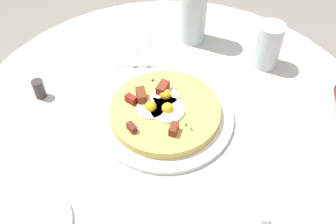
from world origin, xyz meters
TOP-DOWN VIEW (x-y plane):
  - dining_table at (0.00, 0.00)m, footprint 1.02×1.02m
  - pizza_plate at (-0.01, 0.00)m, footprint 0.33×0.33m
  - breakfast_pizza at (-0.02, 0.00)m, footprint 0.26×0.26m
  - napkin at (-0.06, 0.27)m, footprint 0.15×0.18m
  - fork at (-0.04, 0.27)m, footprint 0.02×0.18m
  - knife at (-0.08, 0.28)m, footprint 0.02×0.18m
  - water_glass at (0.27, 0.18)m, footprint 0.07×0.07m
  - water_bottle at (0.09, 0.30)m, footprint 0.07×0.07m
  - salt_shaker at (0.15, -0.30)m, footprint 0.03×0.03m
  - pepper_shaker at (-0.32, 0.10)m, footprint 0.03×0.03m

SIDE VIEW (x-z plane):
  - dining_table at x=0.00m, z-range 0.19..0.89m
  - napkin at x=-0.06m, z-range 0.71..0.71m
  - pizza_plate at x=-0.01m, z-range 0.71..0.72m
  - fork at x=-0.04m, z-range 0.71..0.72m
  - knife at x=-0.08m, z-range 0.71..0.72m
  - breakfast_pizza at x=-0.02m, z-range 0.71..0.76m
  - pepper_shaker at x=-0.32m, z-range 0.71..0.76m
  - salt_shaker at x=0.15m, z-range 0.71..0.76m
  - water_glass at x=0.27m, z-range 0.71..0.83m
  - water_bottle at x=0.09m, z-range 0.71..0.94m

